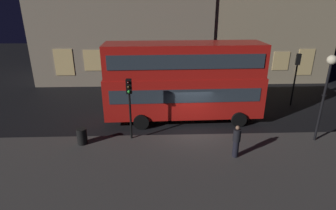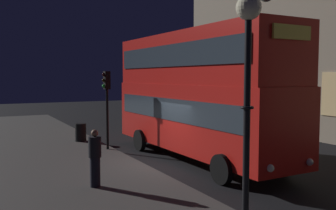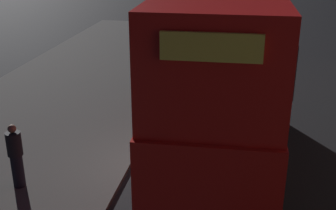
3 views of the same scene
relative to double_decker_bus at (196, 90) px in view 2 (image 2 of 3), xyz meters
The scene contains 8 objects.
ground_plane 3.49m from the double_decker_bus, 73.85° to the right, with size 80.00×80.00×0.00m, color black.
sidewalk_slab 7.31m from the double_decker_bus, 85.80° to the right, with size 44.00×8.27×0.12m, color #423F3D.
building_with_clock 14.29m from the double_decker_bus, 111.99° to the left, with size 17.37×9.04×14.47m.
double_decker_bus is the anchor object (origin of this frame).
traffic_light_near_kerb 4.46m from the double_decker_bus, 139.70° to the right, with size 0.33×0.36×3.71m.
street_lamp 8.43m from the double_decker_bus, 24.78° to the right, with size 0.52×0.52×5.10m.
pedestrian 6.00m from the double_decker_bus, 65.75° to the right, with size 0.40×0.40×1.81m.
litter_bin 7.48m from the double_decker_bus, 150.96° to the right, with size 0.59×0.59×0.95m, color black.
Camera 2 is at (13.15, -6.79, 3.58)m, focal length 40.10 mm.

